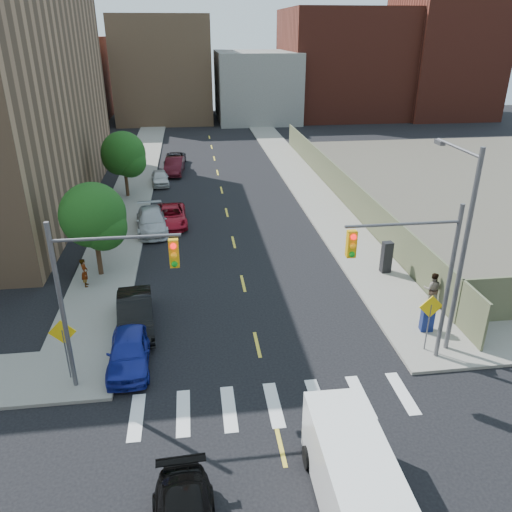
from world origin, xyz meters
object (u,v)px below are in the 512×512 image
object	(u,v)px
parked_car_blue	(129,350)
parked_car_silver	(152,221)
payphone	(386,257)
pedestrian_east	(432,289)
mailbox	(427,318)
parked_car_maroon	(174,166)
parked_car_black	(135,314)
parked_car_white	(160,178)
parked_car_red	(171,216)
cargo_van	(352,472)
parked_car_grey	(175,160)
pedestrian_west	(85,273)

from	to	relation	value
parked_car_blue	parked_car_silver	xyz separation A→B (m)	(0.00, 15.52, 0.01)
payphone	pedestrian_east	distance (m)	4.02
payphone	mailbox	bearing A→B (deg)	-97.74
parked_car_maroon	parked_car_black	bearing A→B (deg)	-88.22
parked_car_white	payphone	size ratio (longest dim) A/B	2.05
parked_car_red	parked_car_maroon	size ratio (longest dim) A/B	1.02
parked_car_black	parked_car_white	distance (m)	24.30
parked_car_maroon	cargo_van	world-z (taller)	cargo_van
parked_car_red	parked_car_grey	size ratio (longest dim) A/B	1.07
mailbox	pedestrian_east	bearing A→B (deg)	67.26
parked_car_maroon	pedestrian_east	bearing A→B (deg)	-59.88
parked_car_red	cargo_van	distance (m)	25.06
parked_car_red	mailbox	distance (m)	20.01
payphone	pedestrian_west	bearing A→B (deg)	174.11
payphone	parked_car_maroon	bearing A→B (deg)	113.10
parked_car_blue	parked_car_silver	distance (m)	15.52
parked_car_black	parked_car_white	size ratio (longest dim) A/B	1.22
parked_car_white	cargo_van	distance (m)	35.65
parked_car_silver	cargo_van	size ratio (longest dim) A/B	1.01
parked_car_blue	parked_car_grey	xyz separation A→B (m)	(1.30, 34.12, -0.10)
parked_car_maroon	pedestrian_east	distance (m)	30.93
parked_car_maroon	parked_car_grey	bearing A→B (deg)	94.44
cargo_van	parked_car_white	bearing A→B (deg)	102.15
cargo_van	mailbox	world-z (taller)	cargo_van
pedestrian_west	parked_car_maroon	bearing A→B (deg)	-19.12
parked_car_red	pedestrian_west	bearing A→B (deg)	-118.28
parked_car_maroon	parked_car_white	bearing A→B (deg)	-104.33
parked_car_red	pedestrian_east	bearing A→B (deg)	-48.69
parked_car_black	pedestrian_east	xyz separation A→B (m)	(14.70, 0.07, 0.27)
parked_car_black	payphone	bearing A→B (deg)	10.20
parked_car_red	parked_car_black	bearing A→B (deg)	-98.56
cargo_van	pedestrian_west	distance (m)	18.19
parked_car_blue	mailbox	bearing A→B (deg)	1.82
parked_car_red	pedestrian_east	world-z (taller)	pedestrian_east
parked_car_red	pedestrian_east	xyz separation A→B (m)	(13.40, -13.66, 0.36)
pedestrian_east	parked_car_silver	bearing A→B (deg)	-21.08
parked_car_black	parked_car_silver	size ratio (longest dim) A/B	0.90
parked_car_blue	pedestrian_east	size ratio (longest dim) A/B	2.42
parked_car_blue	parked_car_grey	size ratio (longest dim) A/B	0.94
parked_car_red	parked_car_grey	distance (m)	17.53
parked_car_maroon	mailbox	distance (m)	32.48
parked_car_grey	pedestrian_west	xyz separation A→B (m)	(-4.37, -26.84, 0.33)
parked_car_silver	pedestrian_east	bearing A→B (deg)	-46.48
parked_car_grey	pedestrian_east	size ratio (longest dim) A/B	2.58
cargo_van	pedestrian_east	xyz separation A→B (m)	(7.56, 10.70, -0.18)
pedestrian_west	parked_car_red	bearing A→B (deg)	-33.74
pedestrian_east	cargo_van	bearing A→B (deg)	74.28
parked_car_black	parked_car_silver	xyz separation A→B (m)	(0.00, 12.66, -0.02)
parked_car_blue	parked_car_red	world-z (taller)	parked_car_blue
parked_car_silver	parked_car_maroon	size ratio (longest dim) A/B	1.07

